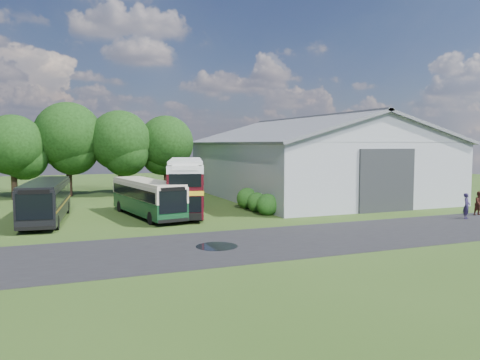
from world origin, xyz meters
name	(u,v)px	position (x,y,z in m)	size (l,w,h in m)	color
ground	(224,234)	(0.00, 0.00, 0.00)	(120.00, 120.00, 0.00)	#263D13
asphalt_road	(293,240)	(3.00, -3.00, 0.00)	(60.00, 8.00, 0.02)	black
puddle	(217,247)	(-1.50, -3.00, 0.00)	(2.20, 2.20, 0.01)	black
storage_shed	(310,156)	(15.00, 15.98, 4.17)	(18.80, 24.80, 8.15)	gray
tree_left_b	(13,145)	(-13.00, 23.50, 5.25)	(5.78, 5.78, 8.16)	black
tree_mid	(68,136)	(-8.00, 24.80, 6.18)	(6.80, 6.80, 9.60)	black
tree_right_a	(120,141)	(-3.00, 23.80, 5.69)	(6.26, 6.26, 8.83)	black
tree_right_b	(166,143)	(2.00, 24.60, 5.44)	(5.98, 5.98, 8.45)	black
shrub_front	(267,215)	(5.60, 6.00, 0.00)	(1.70, 1.70, 1.70)	#194714
shrub_mid	(257,211)	(5.60, 8.00, 0.00)	(1.60, 1.60, 1.60)	#194714
shrub_back	(247,208)	(5.60, 10.00, 0.00)	(1.80, 1.80, 1.80)	#194714
bus_green_single	(147,197)	(-3.03, 8.49, 1.44)	(3.88, 10.02, 2.70)	black
bus_maroon_double	(186,187)	(-0.01, 8.75, 2.10)	(5.01, 10.10, 4.21)	black
bus_dark_single	(46,200)	(-9.93, 8.92, 1.50)	(3.45, 10.40, 2.81)	black
visitor_a	(467,206)	(18.07, -0.99, 0.92)	(0.67, 0.44, 1.84)	#201937
visitor_b	(480,204)	(20.28, -0.16, 0.90)	(0.88, 0.69, 1.81)	#361611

